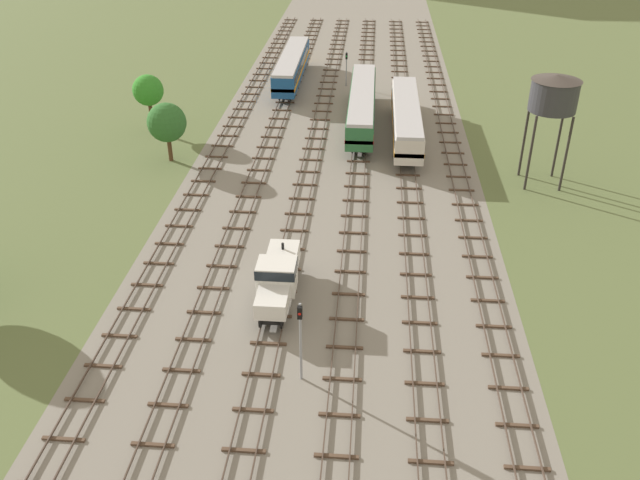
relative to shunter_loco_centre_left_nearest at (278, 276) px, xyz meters
The scene contains 17 objects.
ground_plane 28.65m from the shunter_loco_centre_left_nearest, 85.01° to the left, with size 480.00×480.00×0.00m, color #5B6B3D.
ballast_bed 28.65m from the shunter_loco_centre_left_nearest, 85.01° to the left, with size 28.86×176.00×0.01m, color gray.
track_far_left 31.16m from the shunter_loco_centre_left_nearest, 108.65° to the left, with size 2.40×126.00×0.29m.
track_left 29.94m from the shunter_loco_centre_left_nearest, 99.58° to the left, with size 2.40×126.00×0.29m.
track_centre_left 29.53m from the shunter_loco_centre_left_nearest, 90.00° to the left, with size 2.40×126.00×0.29m.
track_centre 29.94m from the shunter_loco_centre_left_nearest, 80.42° to the left, with size 2.40×126.00×0.29m.
track_centre_right 31.16m from the shunter_loco_centre_left_nearest, 71.35° to the left, with size 2.40×126.00×0.29m.
track_right 33.08m from the shunter_loco_centre_left_nearest, 63.16° to the left, with size 2.40×126.00×0.29m.
shunter_loco_centre_left_nearest is the anchor object (origin of this frame).
diesel_railcar_centre_right_near 33.30m from the shunter_loco_centre_left_nearest, 72.62° to the left, with size 2.96×20.50×3.80m.
passenger_coach_centre_mid 36.19m from the shunter_loco_centre_left_nearest, 82.10° to the left, with size 2.96×22.00×3.80m.
diesel_railcar_left_midfar 51.28m from the shunter_loco_centre_left_nearest, 95.56° to the left, with size 2.96×20.50×3.80m.
water_tower 31.80m from the shunter_loco_centre_left_nearest, 43.53° to the left, with size 4.51×4.51×10.60m.
signal_post_nearest 50.78m from the shunter_loco_centre_left_nearest, 87.19° to the left, with size 0.28×0.47×4.61m.
signal_post_near 8.67m from the shunter_loco_centre_left_nearest, 73.07° to the right, with size 0.28×0.47×5.61m.
lineside_tree_1 37.05m from the shunter_loco_centre_left_nearest, 120.54° to the left, with size 3.43×3.43×6.55m.
lineside_tree_2 27.94m from the shunter_loco_centre_left_nearest, 121.27° to the left, with size 3.97×3.97×6.13m.
Camera 1 is at (3.59, -11.14, 27.77)m, focal length 37.38 mm.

